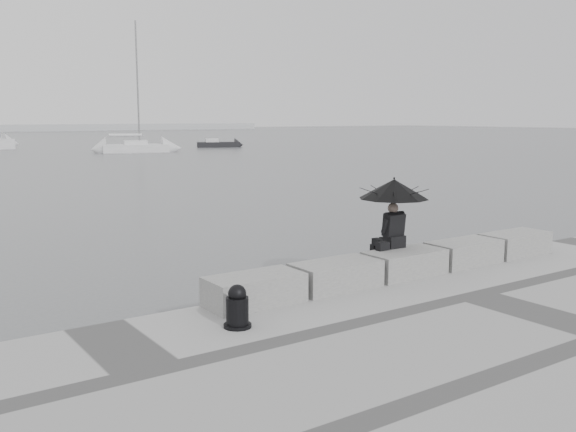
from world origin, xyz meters
TOP-DOWN VIEW (x-y plane):
  - ground at (0.00, 0.00)m, footprint 360.00×360.00m
  - stone_block_far_left at (-3.40, -0.45)m, footprint 1.60×0.80m
  - stone_block_left at (-1.70, -0.45)m, footprint 1.60×0.80m
  - stone_block_centre at (0.00, -0.45)m, footprint 1.60×0.80m
  - stone_block_right at (1.70, -0.45)m, footprint 1.60×0.80m
  - stone_block_far_right at (3.40, -0.45)m, footprint 1.60×0.80m
  - seated_person at (0.04, -0.07)m, footprint 1.37×1.37m
  - bag at (-0.33, -0.18)m, footprint 0.25×0.14m
  - mooring_bollard at (-4.21, -1.30)m, footprint 0.41×0.41m
  - sailboat_right at (15.14, 52.58)m, footprint 6.80×4.09m
  - small_motorboat at (27.15, 57.54)m, footprint 5.12×3.39m

SIDE VIEW (x-z plane):
  - ground at x=0.00m, z-range 0.00..0.00m
  - small_motorboat at x=27.15m, z-range -0.23..0.87m
  - sailboat_right at x=15.14m, z-range -5.91..6.99m
  - stone_block_far_left at x=-3.40m, z-range 0.50..1.00m
  - stone_block_left at x=-1.70m, z-range 0.50..1.00m
  - stone_block_centre at x=0.00m, z-range 0.50..1.00m
  - stone_block_right at x=1.70m, z-range 0.50..1.00m
  - stone_block_far_right at x=3.40m, z-range 0.50..1.00m
  - mooring_bollard at x=-4.21m, z-range 0.45..1.10m
  - bag at x=-0.33m, z-range 1.00..1.16m
  - seated_person at x=0.04m, z-range 1.34..2.73m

